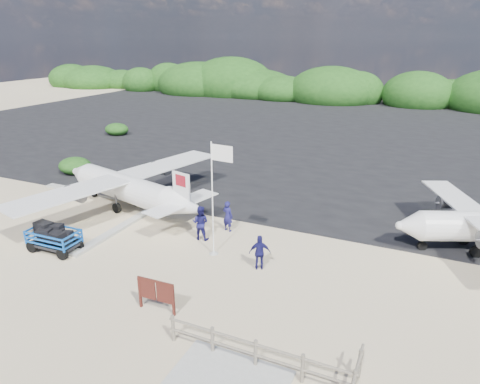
% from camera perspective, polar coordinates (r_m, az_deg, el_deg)
% --- Properties ---
extents(ground, '(160.00, 160.00, 0.00)m').
position_cam_1_polar(ground, '(20.41, -8.33, -8.63)').
color(ground, beige).
extents(asphalt_apron, '(90.00, 50.00, 0.04)m').
position_cam_1_polar(asphalt_apron, '(47.04, 11.69, 7.69)').
color(asphalt_apron, '#B2B2B2').
rests_on(asphalt_apron, ground).
extents(lagoon, '(9.00, 7.00, 0.40)m').
position_cam_1_polar(lagoon, '(26.91, -23.01, -2.83)').
color(lagoon, '#B2B2B2').
rests_on(lagoon, ground).
extents(walkway_pad, '(3.50, 2.50, 0.10)m').
position_cam_1_polar(walkway_pad, '(13.93, -1.75, -24.21)').
color(walkway_pad, '#B2B2B2').
rests_on(walkway_pad, ground).
extents(vegetation_band, '(124.00, 8.00, 4.40)m').
position_cam_1_polar(vegetation_band, '(71.30, 16.41, 11.40)').
color(vegetation_band, '#B2B2B2').
rests_on(vegetation_band, ground).
extents(fence, '(6.40, 2.00, 1.10)m').
position_cam_1_polar(fence, '(14.45, 2.06, -22.25)').
color(fence, '#B2B2B2').
rests_on(fence, ground).
extents(baggage_cart, '(2.66, 1.57, 1.31)m').
position_cam_1_polar(baggage_cart, '(22.59, -23.32, -7.22)').
color(baggage_cart, blue).
rests_on(baggage_cart, ground).
extents(flagpole, '(1.13, 0.55, 5.45)m').
position_cam_1_polar(flagpole, '(20.58, -3.52, -8.18)').
color(flagpole, white).
rests_on(flagpole, ground).
extents(signboard, '(1.65, 0.20, 1.36)m').
position_cam_1_polar(signboard, '(16.98, -10.94, -15.30)').
color(signboard, '#4D1D16').
rests_on(signboard, ground).
extents(crew_a, '(0.68, 0.53, 1.67)m').
position_cam_1_polar(crew_a, '(22.50, -1.65, -3.23)').
color(crew_a, '#181655').
rests_on(crew_a, ground).
extents(crew_b, '(0.96, 0.80, 1.80)m').
position_cam_1_polar(crew_b, '(21.65, -5.30, -4.10)').
color(crew_b, '#181655').
rests_on(crew_b, ground).
extents(crew_c, '(1.02, 0.75, 1.61)m').
position_cam_1_polar(crew_c, '(18.94, 2.66, -8.06)').
color(crew_c, '#181655').
rests_on(crew_c, ground).
extents(aircraft_large, '(16.68, 16.68, 4.12)m').
position_cam_1_polar(aircraft_large, '(41.82, 26.94, 4.40)').
color(aircraft_large, '#B2B2B2').
rests_on(aircraft_large, ground).
extents(aircraft_small, '(10.54, 10.54, 2.90)m').
position_cam_1_polar(aircraft_small, '(53.44, 2.56, 9.53)').
color(aircraft_small, '#B2B2B2').
rests_on(aircraft_small, ground).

